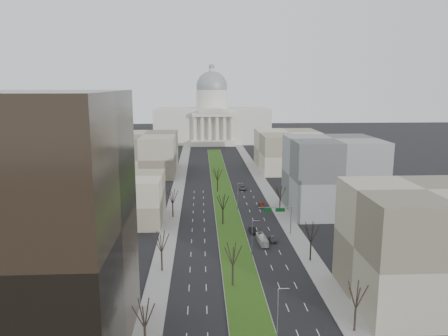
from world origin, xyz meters
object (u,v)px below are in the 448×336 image
object	(u,v)px
car_black	(253,230)
car_grey_far	(243,188)
car_red	(262,205)
box_van	(262,240)
car_grey_near	(273,239)

from	to	relation	value
car_black	car_grey_far	xyz separation A→B (m)	(2.10, 50.78, -0.05)
car_red	box_van	xyz separation A→B (m)	(-4.82, -34.96, 0.39)
car_grey_near	box_van	xyz separation A→B (m)	(-3.01, -1.54, 0.36)
car_black	box_van	size ratio (longest dim) A/B	0.63
car_grey_near	box_van	distance (m)	3.40
car_grey_near	car_black	distance (m)	8.49
box_van	car_grey_far	bearing A→B (deg)	84.81
car_black	car_red	xyz separation A→B (m)	(6.28, 26.20, -0.12)
car_black	box_van	world-z (taller)	box_van
car_red	car_grey_near	bearing A→B (deg)	-90.99
car_grey_far	box_van	world-z (taller)	box_van
car_black	box_van	bearing A→B (deg)	-83.34
car_grey_near	car_grey_far	world-z (taller)	car_grey_far
box_van	car_black	bearing A→B (deg)	94.87
car_red	car_grey_far	bearing A→B (deg)	101.78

